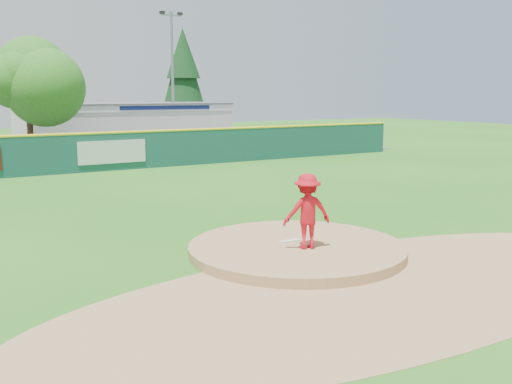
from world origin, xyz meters
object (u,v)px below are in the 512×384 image
pitcher (307,211)px  pool_building_grp (123,124)px  deciduous_tree (27,84)px  light_pole_right (173,73)px  van (170,148)px  conifer_tree (183,76)px

pitcher → pool_building_grp: 32.96m
pool_building_grp → deciduous_tree: (-8.00, -6.99, 2.89)m
pitcher → pool_building_grp: pool_building_grp is taller
deciduous_tree → light_pole_right: (11.00, 4.00, 0.99)m
van → light_pole_right: size_ratio=0.43×
van → deciduous_tree: (-7.67, 3.09, 3.94)m
deciduous_tree → conifer_tree: 18.63m
van → pitcher: bearing=157.9°
pool_building_grp → conifer_tree: (7.00, 4.01, 3.88)m
light_pole_right → conifer_tree: bearing=60.3°
deciduous_tree → light_pole_right: light_pole_right is taller
pitcher → van: (5.67, 22.33, -0.57)m
conifer_tree → light_pole_right: size_ratio=0.95×
pitcher → pool_building_grp: bearing=-84.7°
van → light_pole_right: 9.25m
conifer_tree → van: bearing=-117.5°
pool_building_grp → light_pole_right: light_pole_right is taller
van → deciduous_tree: 9.16m
deciduous_tree → conifer_tree: bearing=36.3°
van → light_pole_right: bearing=-33.0°
van → pool_building_grp: bearing=-9.7°
conifer_tree → deciduous_tree: bearing=-143.7°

